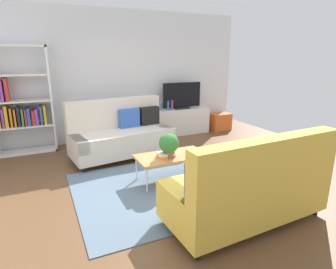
{
  "coord_description": "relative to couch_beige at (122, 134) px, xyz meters",
  "views": [
    {
      "loc": [
        -1.58,
        -3.64,
        1.89
      ],
      "look_at": [
        0.29,
        0.38,
        0.65
      ],
      "focal_mm": 29.97,
      "sensor_mm": 36.0,
      "label": 1
    }
  ],
  "objects": [
    {
      "name": "tv_console",
      "position": [
        1.82,
        1.0,
        -0.13
      ],
      "size": [
        1.4,
        0.44,
        0.64
      ],
      "primitive_type": "cube",
      "color": "silver",
      "rests_on": "ground_plane"
    },
    {
      "name": "bookshelf",
      "position": [
        -1.72,
        1.02,
        0.54
      ],
      "size": [
        1.1,
        0.36,
        2.1
      ],
      "color": "white",
      "rests_on": "ground_plane"
    },
    {
      "name": "bottle_0",
      "position": [
        1.44,
        0.96,
        0.3
      ],
      "size": [
        0.06,
        0.06,
        0.22
      ],
      "primitive_type": "cylinder",
      "color": "#3359B2",
      "rests_on": "tv_console"
    },
    {
      "name": "wall_far",
      "position": [
        0.2,
        1.34,
        1.0
      ],
      "size": [
        6.4,
        0.12,
        2.9
      ],
      "primitive_type": "cube",
      "color": "silver",
      "rests_on": "ground_plane"
    },
    {
      "name": "potted_plant",
      "position": [
        0.31,
        -1.49,
        0.18
      ],
      "size": [
        0.3,
        0.3,
        0.37
      ],
      "color": "brown",
      "rests_on": "coffee_table"
    },
    {
      "name": "bottle_1",
      "position": [
        1.55,
        0.96,
        0.31
      ],
      "size": [
        0.05,
        0.05,
        0.24
      ],
      "primitive_type": "cylinder",
      "color": "purple",
      "rests_on": "tv_console"
    },
    {
      "name": "storage_trunk",
      "position": [
        2.92,
        0.9,
        -0.23
      ],
      "size": [
        0.52,
        0.4,
        0.44
      ],
      "primitive_type": "cube",
      "color": "orange",
      "rests_on": "ground_plane"
    },
    {
      "name": "coffee_table",
      "position": [
        0.39,
        -1.42,
        -0.05
      ],
      "size": [
        1.1,
        0.56,
        0.42
      ],
      "color": "#B7844C",
      "rests_on": "ground_plane"
    },
    {
      "name": "table_book_1",
      "position": [
        0.27,
        -1.47,
        0.03
      ],
      "size": [
        0.25,
        0.2,
        0.03
      ],
      "primitive_type": "cube",
      "rotation": [
        0.0,
        0.0,
        -0.07
      ],
      "color": "silver",
      "rests_on": "table_book_0"
    },
    {
      "name": "couch_green",
      "position": [
        0.68,
        -2.84,
        -0.01
      ],
      "size": [
        1.93,
        0.92,
        1.1
      ],
      "rotation": [
        0.0,
        0.0,
        0.04
      ],
      "color": "gold",
      "rests_on": "ground_plane"
    },
    {
      "name": "area_rug",
      "position": [
        0.34,
        -1.62,
        -0.44
      ],
      "size": [
        2.9,
        2.2,
        0.01
      ],
      "primitive_type": "cube",
      "color": "slate",
      "rests_on": "ground_plane"
    },
    {
      "name": "vase_0",
      "position": [
        1.24,
        1.05,
        0.26
      ],
      "size": [
        0.14,
        0.14,
        0.13
      ],
      "primitive_type": "cylinder",
      "color": "#4C72B2",
      "rests_on": "tv_console"
    },
    {
      "name": "tv",
      "position": [
        1.82,
        0.98,
        0.51
      ],
      "size": [
        1.0,
        0.2,
        0.64
      ],
      "color": "black",
      "rests_on": "tv_console"
    },
    {
      "name": "ground_plane",
      "position": [
        0.2,
        -1.46,
        -0.45
      ],
      "size": [
        7.68,
        7.68,
        0.0
      ],
      "primitive_type": "plane",
      "color": "brown"
    },
    {
      "name": "couch_beige",
      "position": [
        0.0,
        0.0,
        0.0
      ],
      "size": [
        1.99,
        1.08,
        1.1
      ],
      "rotation": [
        0.0,
        0.0,
        3.27
      ],
      "color": "beige",
      "rests_on": "ground_plane"
    },
    {
      "name": "table_book_0",
      "position": [
        0.27,
        -1.47,
        -0.01
      ],
      "size": [
        0.27,
        0.23,
        0.04
      ],
      "primitive_type": "cube",
      "rotation": [
        0.0,
        0.0,
        0.22
      ],
      "color": "orange",
      "rests_on": "coffee_table"
    }
  ]
}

